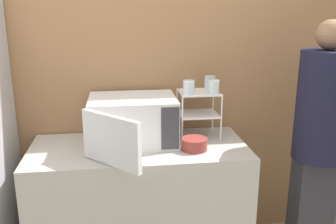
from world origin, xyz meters
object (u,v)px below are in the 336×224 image
object	(u,v)px
glass_front_right	(214,87)
glass_back_right	(210,82)
glass_front_left	(189,87)
person	(320,135)
bowl	(194,144)
microwave	(132,121)
dish_rack	(199,104)

from	to	relation	value
glass_front_right	glass_back_right	bearing A→B (deg)	86.05
glass_front_left	person	bearing A→B (deg)	-15.06
glass_front_right	bowl	bearing A→B (deg)	-131.12
microwave	bowl	bearing A→B (deg)	-24.61
microwave	dish_rack	world-z (taller)	dish_rack
microwave	person	xyz separation A→B (m)	(1.22, -0.21, -0.08)
glass_front_left	glass_back_right	xyz separation A→B (m)	(0.18, 0.14, 0.00)
microwave	glass_back_right	size ratio (longest dim) A/B	8.27
glass_front_left	bowl	size ratio (longest dim) A/B	0.57
microwave	glass_front_left	world-z (taller)	glass_front_left
glass_front_left	glass_back_right	world-z (taller)	same
dish_rack	glass_front_right	bearing A→B (deg)	-40.97
dish_rack	glass_front_left	bearing A→B (deg)	-141.03
microwave	glass_front_left	bearing A→B (deg)	1.79
glass_front_right	person	size ratio (longest dim) A/B	0.05
microwave	dish_rack	bearing A→B (deg)	9.77
microwave	glass_front_left	distance (m)	0.44
microwave	person	size ratio (longest dim) A/B	0.45
glass_back_right	dish_rack	bearing A→B (deg)	-142.55
glass_front_right	bowl	xyz separation A→B (m)	(-0.16, -0.19, -0.33)
microwave	glass_front_right	distance (m)	0.59
glass_front_right	microwave	bearing A→B (deg)	-179.17
glass_front_left	dish_rack	bearing A→B (deg)	38.97
bowl	glass_front_right	bearing A→B (deg)	48.88
glass_front_right	glass_front_left	bearing A→B (deg)	178.66
glass_back_right	glass_front_right	xyz separation A→B (m)	(-0.01, -0.14, 0.00)
glass_back_right	person	bearing A→B (deg)	-29.01
glass_back_right	glass_front_right	size ratio (longest dim) A/B	1.00
microwave	bowl	world-z (taller)	microwave
person	glass_front_right	bearing A→B (deg)	161.69
glass_back_right	bowl	size ratio (longest dim) A/B	0.57
dish_rack	person	world-z (taller)	person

